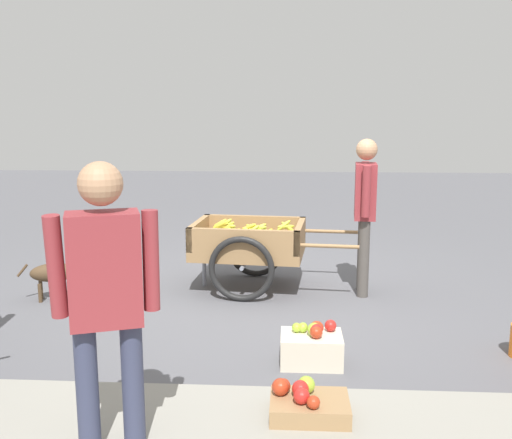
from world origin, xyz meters
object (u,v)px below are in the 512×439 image
(fruit_cart, at_px, (249,246))
(apple_crate, at_px, (308,414))
(mixed_fruit_crate, at_px, (312,346))
(vendor_person, at_px, (365,203))
(bystander_person, at_px, (106,293))
(dog, at_px, (58,272))

(fruit_cart, distance_m, apple_crate, 2.81)
(apple_crate, height_order, mixed_fruit_crate, apple_crate)
(fruit_cart, distance_m, vendor_person, 1.24)
(mixed_fruit_crate, relative_size, bystander_person, 0.28)
(fruit_cart, xyz_separation_m, mixed_fruit_crate, (-0.58, 1.80, -0.31))
(dog, xyz_separation_m, mixed_fruit_crate, (-2.39, 1.33, -0.14))
(vendor_person, xyz_separation_m, bystander_person, (1.61, 3.02, 0.02))
(fruit_cart, height_order, mixed_fruit_crate, fruit_cart)
(bystander_person, bearing_deg, mixed_fruit_crate, -128.52)
(fruit_cart, bearing_deg, mixed_fruit_crate, 107.79)
(fruit_cart, height_order, bystander_person, bystander_person)
(vendor_person, relative_size, bystander_person, 0.98)
(fruit_cart, height_order, apple_crate, fruit_cart)
(dog, relative_size, bystander_person, 0.41)
(vendor_person, relative_size, dog, 2.38)
(vendor_person, height_order, dog, vendor_person)
(fruit_cart, relative_size, bystander_person, 1.09)
(vendor_person, xyz_separation_m, mixed_fruit_crate, (0.56, 1.70, -0.78))
(mixed_fruit_crate, bearing_deg, dog, -29.14)
(mixed_fruit_crate, xyz_separation_m, bystander_person, (1.05, 1.32, 0.80))
(bystander_person, bearing_deg, vendor_person, -118.16)
(bystander_person, bearing_deg, apple_crate, -159.44)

